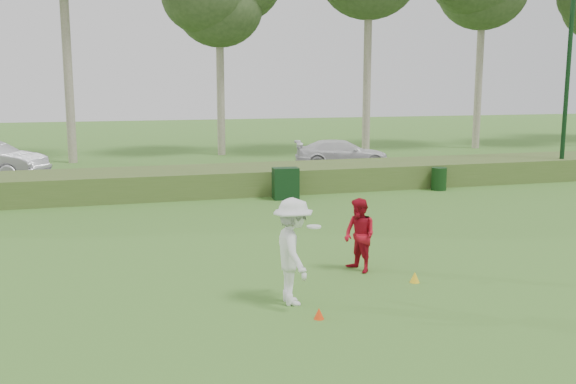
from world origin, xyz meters
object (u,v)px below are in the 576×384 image
object	(u,v)px
player_white	(293,251)
trash_bin	(439,179)
cone_orange	(319,313)
car_right	(342,154)
utility_cabinet	(286,183)
player_red	(360,235)
cone_yellow	(415,277)
lamp_post	(570,44)

from	to	relation	value
player_white	trash_bin	distance (m)	13.98
cone_orange	car_right	size ratio (longest dim) A/B	0.04
player_white	utility_cabinet	distance (m)	10.84
player_red	cone_yellow	bearing A→B (deg)	19.99
utility_cabinet	player_red	bearing A→B (deg)	-91.75
lamp_post	player_red	distance (m)	17.27
cone_orange	cone_yellow	xyz separation A→B (m)	(2.56, 1.41, 0.01)
cone_yellow	utility_cabinet	distance (m)	9.96
utility_cabinet	car_right	world-z (taller)	car_right
player_red	cone_orange	world-z (taller)	player_red
player_red	cone_orange	distance (m)	3.10
player_red	trash_bin	world-z (taller)	player_red
lamp_post	car_right	distance (m)	10.82
lamp_post	player_red	world-z (taller)	lamp_post
player_white	car_right	bearing A→B (deg)	-21.64
lamp_post	car_right	bearing A→B (deg)	141.20
player_red	cone_orange	xyz separation A→B (m)	(-1.76, -2.45, -0.70)
lamp_post	player_white	size ratio (longest dim) A/B	4.12
player_white	cone_orange	distance (m)	1.29
cone_yellow	car_right	bearing A→B (deg)	73.91
cone_yellow	player_white	bearing A→B (deg)	-169.66
lamp_post	player_white	xyz separation A→B (m)	(-15.22, -11.54, -4.60)
car_right	player_red	bearing A→B (deg)	172.75
player_white	cone_yellow	xyz separation A→B (m)	(2.76, 0.50, -0.88)
cone_orange	cone_yellow	bearing A→B (deg)	28.77
cone_yellow	lamp_post	bearing A→B (deg)	41.54
cone_orange	car_right	xyz separation A→B (m)	(7.49, 18.49, 0.61)
cone_orange	utility_cabinet	size ratio (longest dim) A/B	0.18
cone_yellow	player_red	bearing A→B (deg)	127.37
lamp_post	cone_yellow	xyz separation A→B (m)	(-12.46, -11.03, -5.48)
cone_orange	cone_yellow	distance (m)	2.92
utility_cabinet	cone_yellow	bearing A→B (deg)	-86.55
player_red	car_right	bearing A→B (deg)	142.96
utility_cabinet	trash_bin	distance (m)	6.17
player_red	utility_cabinet	size ratio (longest dim) A/B	1.44
lamp_post	player_white	distance (m)	19.64
player_white	car_right	size ratio (longest dim) A/B	0.44
lamp_post	cone_orange	distance (m)	20.26
player_red	lamp_post	bearing A→B (deg)	109.61
player_white	trash_bin	bearing A→B (deg)	-38.13
lamp_post	car_right	xyz separation A→B (m)	(-7.53, 6.05, -4.88)
lamp_post	utility_cabinet	distance (m)	13.41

